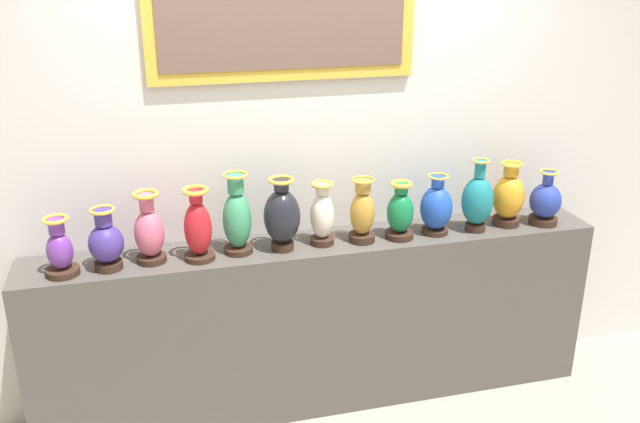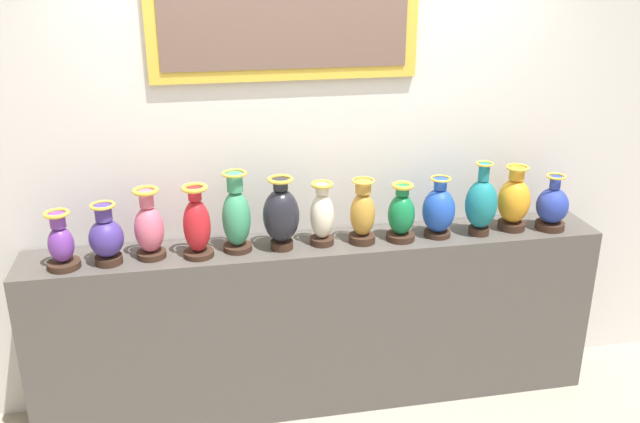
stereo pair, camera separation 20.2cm
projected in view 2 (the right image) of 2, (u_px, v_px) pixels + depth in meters
ground_plane at (320, 397)px, 3.99m from camera, size 11.67×11.67×0.00m
display_shelf at (320, 324)px, 3.81m from camera, size 3.10×0.36×0.99m
back_wall at (311, 131)px, 3.65m from camera, size 5.67×0.14×3.06m
vase_violet at (61, 244)px, 3.30m from camera, size 0.16×0.16×0.30m
vase_indigo at (106, 237)px, 3.34m from camera, size 0.17×0.17×0.32m
vase_rose at (149, 228)px, 3.41m from camera, size 0.15×0.15×0.37m
vase_crimson at (197, 225)px, 3.41m from camera, size 0.15×0.15×0.38m
vase_jade at (236, 217)px, 3.48m from camera, size 0.15×0.15×0.43m
vase_onyx at (281, 215)px, 3.50m from camera, size 0.19×0.19×0.39m
vase_ivory at (322, 216)px, 3.56m from camera, size 0.13×0.13×0.34m
vase_ochre at (363, 214)px, 3.58m from camera, size 0.14×0.14×0.35m
vase_emerald at (401, 215)px, 3.62m from camera, size 0.15×0.15×0.32m
vase_sapphire at (439, 210)px, 3.67m from camera, size 0.18×0.18×0.33m
vase_teal at (481, 204)px, 3.68m from camera, size 0.17×0.17×0.41m
vase_amber at (514, 201)px, 3.75m from camera, size 0.18×0.18×0.37m
vase_cobalt at (552, 207)px, 3.77m from camera, size 0.17×0.17×0.31m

